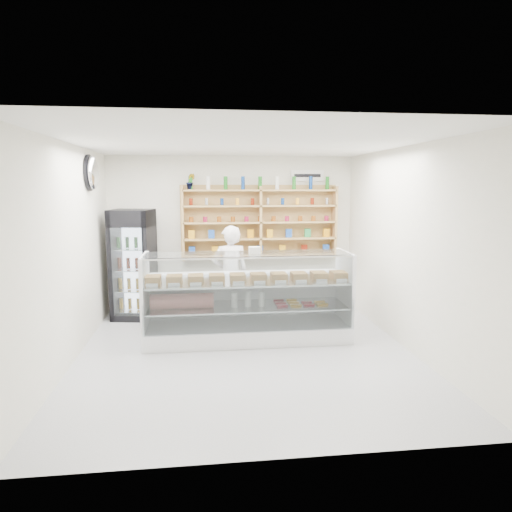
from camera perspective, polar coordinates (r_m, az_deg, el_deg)
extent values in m
plane|color=#B6B7BB|center=(6.38, -1.28, -11.94)|extent=(5.00, 5.00, 0.00)
plane|color=white|center=(6.00, -1.37, 13.96)|extent=(5.00, 5.00, 0.00)
plane|color=silver|center=(8.51, -2.97, 2.94)|extent=(4.50, 0.00, 4.50)
plane|color=silver|center=(3.59, 2.59, -4.94)|extent=(4.50, 0.00, 4.50)
plane|color=silver|center=(6.23, -22.38, 0.21)|extent=(0.00, 5.00, 5.00)
plane|color=silver|center=(6.64, 18.39, 0.90)|extent=(0.00, 5.00, 5.00)
cube|color=white|center=(6.85, -1.06, -9.39)|extent=(2.99, 0.85, 0.25)
cube|color=white|center=(7.10, -1.39, -5.05)|extent=(2.99, 0.05, 0.63)
cube|color=silver|center=(6.74, -1.06, -6.29)|extent=(2.87, 0.74, 0.02)
cube|color=silver|center=(6.65, -1.07, -3.22)|extent=(2.93, 0.78, 0.02)
cube|color=silver|center=(6.28, -0.69, -4.92)|extent=(2.93, 0.12, 1.04)
cube|color=silver|center=(6.53, -1.04, 0.28)|extent=(2.93, 0.59, 0.01)
imported|color=silver|center=(7.46, -3.22, -2.40)|extent=(0.63, 0.45, 1.63)
cube|color=black|center=(8.07, -15.07, -1.00)|extent=(0.77, 0.76, 1.87)
cube|color=#32053C|center=(7.67, -15.24, 4.48)|extent=(0.65, 0.14, 0.26)
cube|color=silver|center=(7.77, -14.98, -2.00)|extent=(0.56, 0.10, 1.47)
cube|color=#B08153|center=(8.32, -9.12, 4.03)|extent=(0.04, 0.28, 1.33)
cube|color=#B08153|center=(8.38, 0.51, 4.17)|extent=(0.04, 0.28, 1.33)
cube|color=#B08153|center=(8.67, 9.75, 4.20)|extent=(0.04, 0.28, 1.33)
cube|color=#B08153|center=(8.45, 0.51, 0.18)|extent=(2.80, 0.28, 0.03)
cube|color=#B08153|center=(8.41, 0.51, 2.20)|extent=(2.80, 0.28, 0.03)
cube|color=#B08153|center=(8.38, 0.51, 4.24)|extent=(2.80, 0.28, 0.03)
cube|color=#B08153|center=(8.36, 0.52, 6.29)|extent=(2.80, 0.28, 0.03)
cube|color=#B08153|center=(8.36, 0.52, 8.21)|extent=(2.80, 0.28, 0.03)
imported|color=#1E6626|center=(8.29, -8.19, 9.20)|extent=(0.16, 0.13, 0.28)
ellipsoid|color=silver|center=(7.32, -19.74, 9.76)|extent=(0.15, 0.50, 0.50)
cube|color=white|center=(8.65, 6.42, 9.96)|extent=(0.62, 0.03, 0.20)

